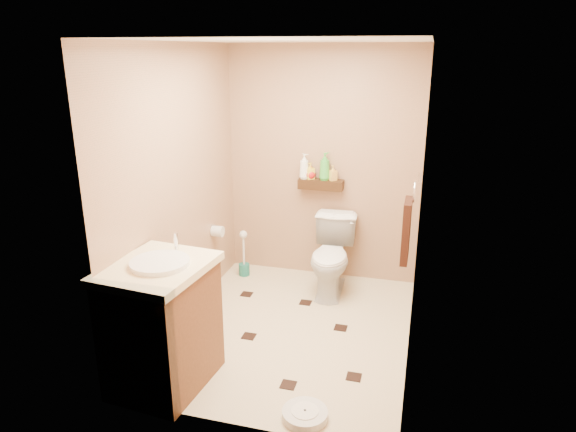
% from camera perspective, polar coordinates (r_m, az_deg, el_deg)
% --- Properties ---
extents(ground, '(2.50, 2.50, 0.00)m').
position_cam_1_polar(ground, '(4.60, 0.36, -12.50)').
color(ground, '#C5B790').
rests_on(ground, ground).
extents(wall_back, '(2.00, 0.04, 2.40)m').
position_cam_1_polar(wall_back, '(5.30, 3.89, 5.62)').
color(wall_back, '#A0795B').
rests_on(wall_back, ground).
extents(wall_front, '(2.00, 0.04, 2.40)m').
position_cam_1_polar(wall_front, '(3.00, -5.77, -4.41)').
color(wall_front, '#A0795B').
rests_on(wall_front, ground).
extents(wall_left, '(0.04, 2.50, 2.40)m').
position_cam_1_polar(wall_left, '(4.48, -12.09, 2.90)').
color(wall_left, '#A0795B').
rests_on(wall_left, ground).
extents(wall_right, '(0.04, 2.50, 2.40)m').
position_cam_1_polar(wall_right, '(4.00, 14.40, 0.90)').
color(wall_right, '#A0795B').
rests_on(wall_right, ground).
extents(ceiling, '(2.00, 2.50, 0.02)m').
position_cam_1_polar(ceiling, '(3.96, 0.44, 18.93)').
color(ceiling, silver).
rests_on(ceiling, wall_back).
extents(wall_shelf, '(0.46, 0.14, 0.10)m').
position_cam_1_polar(wall_shelf, '(5.27, 3.67, 3.53)').
color(wall_shelf, '#361E0E').
rests_on(wall_shelf, wall_back).
extents(floor_accents, '(1.34, 1.40, 0.01)m').
position_cam_1_polar(floor_accents, '(4.55, 0.82, -12.88)').
color(floor_accents, black).
rests_on(floor_accents, ground).
extents(toilet, '(0.46, 0.76, 0.75)m').
position_cam_1_polar(toilet, '(5.12, 4.87, -4.52)').
color(toilet, white).
rests_on(toilet, ground).
extents(vanity, '(0.70, 0.82, 1.08)m').
position_cam_1_polar(vanity, '(3.83, -13.81, -11.51)').
color(vanity, brown).
rests_on(vanity, ground).
extents(bathroom_scale, '(0.34, 0.34, 0.06)m').
position_cam_1_polar(bathroom_scale, '(3.66, 1.89, -21.16)').
color(bathroom_scale, silver).
rests_on(bathroom_scale, ground).
extents(toilet_brush, '(0.12, 0.12, 0.51)m').
position_cam_1_polar(toilet_brush, '(5.56, -4.92, -4.86)').
color(toilet_brush, '#1A695D').
rests_on(toilet_brush, ground).
extents(towel_ring, '(0.12, 0.30, 0.76)m').
position_cam_1_polar(towel_ring, '(4.31, 13.08, -1.29)').
color(towel_ring, silver).
rests_on(towel_ring, wall_right).
extents(toilet_paper, '(0.12, 0.11, 0.12)m').
position_cam_1_polar(toilet_paper, '(5.19, -7.84, -1.69)').
color(toilet_paper, silver).
rests_on(toilet_paper, wall_left).
extents(bottle_a, '(0.13, 0.13, 0.26)m').
position_cam_1_polar(bottle_a, '(5.26, 1.82, 5.56)').
color(bottle_a, white).
rests_on(bottle_a, wall_shelf).
extents(bottle_b, '(0.11, 0.10, 0.17)m').
position_cam_1_polar(bottle_b, '(5.26, 2.49, 5.04)').
color(bottle_b, yellow).
rests_on(bottle_b, wall_shelf).
extents(bottle_c, '(0.13, 0.13, 0.13)m').
position_cam_1_polar(bottle_c, '(5.26, 2.54, 4.84)').
color(bottle_c, red).
rests_on(bottle_c, wall_shelf).
extents(bottle_d, '(0.15, 0.15, 0.28)m').
position_cam_1_polar(bottle_d, '(5.22, 4.10, 5.53)').
color(bottle_d, green).
rests_on(bottle_d, wall_shelf).
extents(bottle_e, '(0.10, 0.10, 0.15)m').
position_cam_1_polar(bottle_e, '(5.22, 5.01, 4.78)').
color(bottle_e, gold).
rests_on(bottle_e, wall_shelf).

